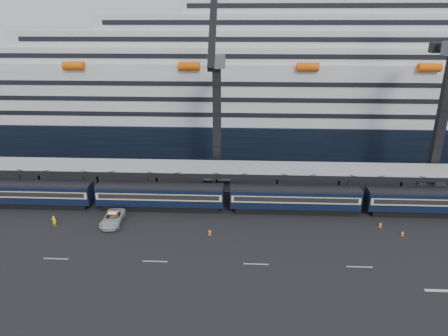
{
  "coord_description": "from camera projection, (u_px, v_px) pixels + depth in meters",
  "views": [
    {
      "loc": [
        -15.88,
        -44.12,
        26.9
      ],
      "look_at": [
        -18.44,
        10.0,
        6.79
      ],
      "focal_mm": 32.0,
      "sensor_mm": 36.0,
      "label": 1
    }
  ],
  "objects": [
    {
      "name": "ground",
      "position": [
        367.0,
        249.0,
        49.97
      ],
      "size": [
        260.0,
        260.0,
        0.0
      ],
      "primitive_type": "plane",
      "color": "black",
      "rests_on": "ground"
    },
    {
      "name": "train",
      "position": [
        317.0,
        199.0,
        58.78
      ],
      "size": [
        133.05,
        3.0,
        4.05
      ],
      "color": "black",
      "rests_on": "ground"
    },
    {
      "name": "canopy",
      "position": [
        345.0,
        170.0,
        61.26
      ],
      "size": [
        130.0,
        6.25,
        5.53
      ],
      "color": "#989AA0",
      "rests_on": "ground"
    },
    {
      "name": "cruise_ship",
      "position": [
        309.0,
        90.0,
        88.79
      ],
      "size": [
        214.09,
        28.84,
        34.0
      ],
      "color": "black",
      "rests_on": "ground"
    },
    {
      "name": "crane_dark_near",
      "position": [
        217.0,
        119.0,
        64.12
      ],
      "size": [
        4.5,
        17.75,
        35.08
      ],
      "color": "#4D5055",
      "rests_on": "ground"
    },
    {
      "name": "crane_dark_mid",
      "position": [
        444.0,
        114.0,
        61.13
      ],
      "size": [
        4.5,
        18.24,
        39.64
      ],
      "color": "#4D5055",
      "rests_on": "ground"
    },
    {
      "name": "pickup_truck",
      "position": [
        113.0,
        218.0,
        55.98
      ],
      "size": [
        2.86,
        5.74,
        1.56
      ],
      "primitive_type": "imported",
      "rotation": [
        0.0,
        0.0,
        0.05
      ],
      "color": "#B3B5BA",
      "rests_on": "ground"
    },
    {
      "name": "worker",
      "position": [
        54.0,
        221.0,
        55.11
      ],
      "size": [
        0.63,
        0.44,
        1.63
      ],
      "primitive_type": "imported",
      "rotation": [
        0.0,
        0.0,
        3.22
      ],
      "color": "#FFF70D",
      "rests_on": "ground"
    },
    {
      "name": "traffic_cone_b",
      "position": [
        100.0,
        225.0,
        55.04
      ],
      "size": [
        0.42,
        0.42,
        0.85
      ],
      "color": "#F65B07",
      "rests_on": "ground"
    },
    {
      "name": "traffic_cone_c",
      "position": [
        210.0,
        232.0,
        53.17
      ],
      "size": [
        0.43,
        0.43,
        0.85
      ],
      "color": "#F65B07",
      "rests_on": "ground"
    },
    {
      "name": "traffic_cone_d",
      "position": [
        403.0,
        233.0,
        52.94
      ],
      "size": [
        0.37,
        0.37,
        0.74
      ],
      "color": "#F65B07",
      "rests_on": "ground"
    },
    {
      "name": "traffic_cone_e",
      "position": [
        380.0,
        224.0,
        55.09
      ],
      "size": [
        0.43,
        0.43,
        0.85
      ],
      "color": "#F65B07",
      "rests_on": "ground"
    }
  ]
}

